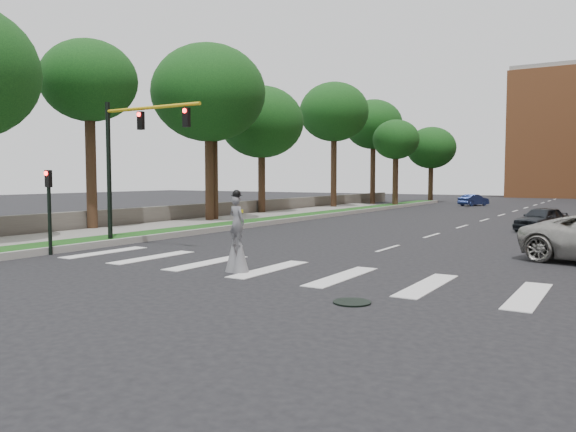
% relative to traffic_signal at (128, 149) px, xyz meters
% --- Properties ---
extents(ground_plane, '(160.00, 160.00, 0.00)m').
position_rel_traffic_signal_xyz_m(ground_plane, '(9.78, -3.00, -4.15)').
color(ground_plane, black).
rests_on(ground_plane, ground).
extents(grass_median, '(2.00, 60.00, 0.25)m').
position_rel_traffic_signal_xyz_m(grass_median, '(-1.72, 17.00, -4.03)').
color(grass_median, '#144313').
rests_on(grass_median, ground).
extents(median_curb, '(0.20, 60.00, 0.28)m').
position_rel_traffic_signal_xyz_m(median_curb, '(-0.67, 17.00, -4.01)').
color(median_curb, '#989893').
rests_on(median_curb, ground).
extents(sidewalk_left, '(4.00, 60.00, 0.18)m').
position_rel_traffic_signal_xyz_m(sidewalk_left, '(-4.72, 7.00, -4.06)').
color(sidewalk_left, slate).
rests_on(sidewalk_left, ground).
extents(stone_wall, '(0.50, 56.00, 1.10)m').
position_rel_traffic_signal_xyz_m(stone_wall, '(-7.22, 19.00, -3.60)').
color(stone_wall, '#555048').
rests_on(stone_wall, ground).
extents(manhole, '(0.90, 0.90, 0.04)m').
position_rel_traffic_signal_xyz_m(manhole, '(12.78, -5.00, -4.13)').
color(manhole, black).
rests_on(manhole, ground).
extents(traffic_signal, '(5.30, 0.23, 6.20)m').
position_rel_traffic_signal_xyz_m(traffic_signal, '(0.00, 0.00, 0.00)').
color(traffic_signal, black).
rests_on(traffic_signal, ground).
extents(secondary_signal, '(0.25, 0.21, 3.23)m').
position_rel_traffic_signal_xyz_m(secondary_signal, '(-0.52, -3.50, -2.20)').
color(secondary_signal, black).
rests_on(secondary_signal, ground).
extents(stilt_performer, '(0.84, 0.57, 2.57)m').
position_rel_traffic_signal_xyz_m(stilt_performer, '(7.88, -2.92, -3.20)').
color(stilt_performer, '#322014').
rests_on(stilt_performer, ground).
extents(car_near, '(2.78, 4.24, 1.34)m').
position_rel_traffic_signal_xyz_m(car_near, '(14.20, 16.37, -3.48)').
color(car_near, black).
rests_on(car_near, ground).
extents(car_mid, '(2.57, 3.78, 1.18)m').
position_rel_traffic_signal_xyz_m(car_mid, '(4.57, 42.14, -3.56)').
color(car_mid, navy).
rests_on(car_mid, ground).
extents(tree_1, '(5.13, 5.13, 10.31)m').
position_rel_traffic_signal_xyz_m(tree_1, '(-6.74, 3.57, 3.89)').
color(tree_1, '#322014').
rests_on(tree_1, ground).
extents(tree_2, '(7.32, 7.32, 11.45)m').
position_rel_traffic_signal_xyz_m(tree_2, '(-5.05, 11.52, 4.16)').
color(tree_2, '#322014').
rests_on(tree_2, ground).
extents(tree_3, '(6.61, 6.61, 10.07)m').
position_rel_traffic_signal_xyz_m(tree_3, '(-6.61, 19.88, 3.08)').
color(tree_3, '#322014').
rests_on(tree_3, ground).
extents(tree_4, '(6.45, 6.45, 11.74)m').
position_rel_traffic_signal_xyz_m(tree_4, '(-5.51, 30.29, 4.80)').
color(tree_4, '#322014').
rests_on(tree_4, ground).
extents(tree_5, '(6.33, 6.33, 11.39)m').
position_rel_traffic_signal_xyz_m(tree_5, '(-5.98, 40.74, 4.50)').
color(tree_5, '#322014').
rests_on(tree_5, ground).
extents(tree_6, '(4.56, 4.56, 8.57)m').
position_rel_traffic_signal_xyz_m(tree_6, '(-1.54, 35.88, 2.40)').
color(tree_6, '#322014').
rests_on(tree_6, ground).
extents(tree_7, '(5.67, 5.67, 8.75)m').
position_rel_traffic_signal_xyz_m(tree_7, '(-1.62, 47.61, 2.15)').
color(tree_7, '#322014').
rests_on(tree_7, ground).
extents(tree_8, '(5.86, 5.86, 10.49)m').
position_rel_traffic_signal_xyz_m(tree_8, '(-5.26, 12.24, 3.79)').
color(tree_8, '#322014').
rests_on(tree_8, ground).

